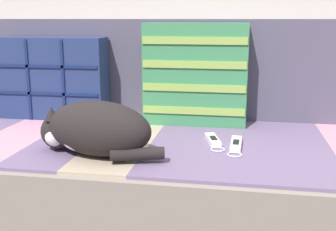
{
  "coord_description": "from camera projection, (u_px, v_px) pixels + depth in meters",
  "views": [
    {
      "loc": [
        0.2,
        -1.37,
        0.82
      ],
      "look_at": [
        -0.04,
        0.03,
        0.5
      ],
      "focal_mm": 45.0,
      "sensor_mm": 36.0,
      "label": 1
    }
  ],
  "objects": [
    {
      "name": "sofa_backrest",
      "position": [
        195.0,
        68.0,
        1.86
      ],
      "size": [
        1.92,
        0.14,
        0.43
      ],
      "color": "#514C60",
      "rests_on": "couch"
    },
    {
      "name": "game_remote_near",
      "position": [
        236.0,
        145.0,
        1.43
      ],
      "size": [
        0.05,
        0.2,
        0.02
      ],
      "color": "white",
      "rests_on": "couch"
    },
    {
      "name": "couch",
      "position": [
        182.0,
        189.0,
        1.59
      ],
      "size": [
        1.96,
        0.89,
        0.4
      ],
      "color": "gray",
      "rests_on": "ground_plane"
    },
    {
      "name": "throw_pillow_quilted",
      "position": [
        52.0,
        78.0,
        1.83
      ],
      "size": [
        0.48,
        0.14,
        0.35
      ],
      "color": "navy",
      "rests_on": "couch"
    },
    {
      "name": "game_remote_far",
      "position": [
        213.0,
        141.0,
        1.48
      ],
      "size": [
        0.09,
        0.19,
        0.02
      ],
      "color": "white",
      "rests_on": "couch"
    },
    {
      "name": "throw_pillow_striped",
      "position": [
        195.0,
        74.0,
        1.72
      ],
      "size": [
        0.42,
        0.14,
        0.41
      ],
      "color": "#3D8956",
      "rests_on": "couch"
    },
    {
      "name": "sleeping_cat",
      "position": [
        93.0,
        129.0,
        1.34
      ],
      "size": [
        0.43,
        0.27,
        0.18
      ],
      "color": "black",
      "rests_on": "couch"
    }
  ]
}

